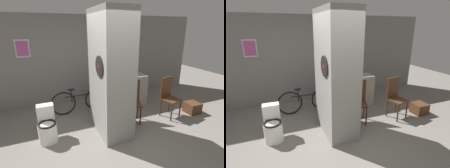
# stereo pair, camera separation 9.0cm
# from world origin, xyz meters

# --- Properties ---
(ground_plane) EXTENTS (14.00, 14.00, 0.00)m
(ground_plane) POSITION_xyz_m (0.00, 0.00, 0.00)
(ground_plane) COLOR slate
(wall_back) EXTENTS (8.00, 0.09, 2.60)m
(wall_back) POSITION_xyz_m (-0.00, 2.63, 1.30)
(wall_back) COLOR gray
(wall_back) RESTS_ON ground_plane
(pillar_center) EXTENTS (0.64, 1.17, 2.60)m
(pillar_center) POSITION_xyz_m (0.12, 0.58, 1.30)
(pillar_center) COLOR gray
(pillar_center) RESTS_ON ground_plane
(counter_shelf) EXTENTS (1.41, 0.44, 0.91)m
(counter_shelf) POSITION_xyz_m (0.92, 1.60, 0.45)
(counter_shelf) COLOR gray
(counter_shelf) RESTS_ON ground_plane
(toilet) EXTENTS (0.37, 0.53, 0.72)m
(toilet) POSITION_xyz_m (-1.23, 0.71, 0.31)
(toilet) COLOR white
(toilet) RESTS_ON ground_plane
(chair_near_pillar) EXTENTS (0.51, 0.51, 1.03)m
(chair_near_pillar) POSITION_xyz_m (0.76, 0.78, 0.56)
(chair_near_pillar) COLOR #4C2D19
(chair_near_pillar) RESTS_ON ground_plane
(chair_by_doorway) EXTENTS (0.47, 0.47, 1.03)m
(chair_by_doorway) POSITION_xyz_m (1.76, 0.63, 0.56)
(chair_by_doorway) COLOR #4C2D19
(chair_by_doorway) RESTS_ON ground_plane
(bicycle) EXTENTS (1.55, 0.42, 0.70)m
(bicycle) POSITION_xyz_m (-0.31, 1.70, 0.34)
(bicycle) COLOR black
(bicycle) RESTS_ON ground_plane
(bottle_tall) EXTENTS (0.08, 0.08, 0.31)m
(bottle_tall) POSITION_xyz_m (0.66, 1.62, 1.02)
(bottle_tall) COLOR #19598C
(bottle_tall) RESTS_ON counter_shelf
(floor_crate) EXTENTS (0.36, 0.36, 0.29)m
(floor_crate) POSITION_xyz_m (2.50, 0.50, 0.14)
(floor_crate) COLOR #4C2D19
(floor_crate) RESTS_ON ground_plane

